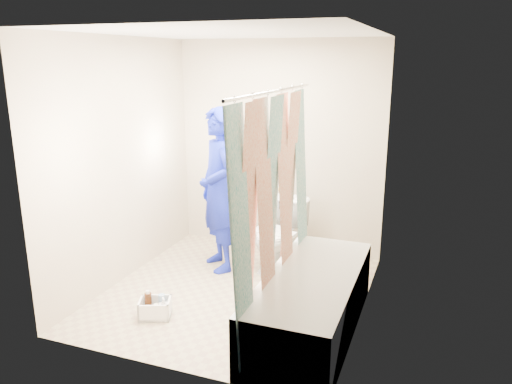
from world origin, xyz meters
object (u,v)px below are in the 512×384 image
at_px(cleaning_caddy, 156,309).
at_px(plumber, 219,190).
at_px(bathtub, 311,301).
at_px(toilet, 279,235).

bearing_deg(cleaning_caddy, plumber, 64.07).
distance_m(bathtub, toilet, 1.32).
relative_size(bathtub, plumber, 1.02).
xyz_separation_m(bathtub, cleaning_caddy, (-1.32, -0.25, -0.19)).
height_order(toilet, cleaning_caddy, toilet).
bearing_deg(cleaning_caddy, bathtub, -11.55).
bearing_deg(cleaning_caddy, toilet, 41.98).
bearing_deg(bathtub, cleaning_caddy, -169.18).
xyz_separation_m(toilet, plumber, (-0.60, -0.21, 0.50)).
bearing_deg(toilet, bathtub, -51.95).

